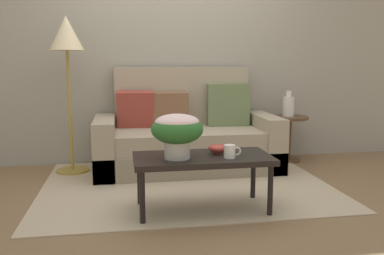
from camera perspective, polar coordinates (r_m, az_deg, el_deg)
The scene contains 11 objects.
ground_plane at distance 3.74m, azimuth -0.47°, elevation -8.65°, with size 14.00×14.00×0.00m, color brown.
wall_back at distance 4.80m, azimuth -2.92°, elevation 11.86°, with size 6.40×0.12×2.74m, color gray.
area_rug at distance 3.89m, azimuth -0.84°, elevation -7.89°, with size 2.61×1.98×0.01m, color tan.
couch at distance 4.42m, azimuth -0.82°, elevation -1.48°, with size 1.90×0.88×1.08m.
coffee_table at distance 3.15m, azimuth 1.48°, elevation -4.70°, with size 1.04×0.50×0.43m.
side_table at distance 4.87m, azimuth 13.29°, elevation -0.37°, with size 0.42×0.42×0.52m.
floor_lamp at distance 4.36m, azimuth -16.90°, elevation 10.67°, with size 0.34×0.34×1.59m.
potted_plant at distance 3.02m, azimuth -2.07°, elevation -0.28°, with size 0.38×0.38×0.33m.
coffee_mug at distance 3.07m, azimuth 5.28°, elevation -3.31°, with size 0.13×0.08×0.10m.
snack_bowl at distance 3.23m, azimuth 3.53°, elevation -2.88°, with size 0.15×0.15×0.07m.
table_vase at distance 4.84m, azimuth 13.18°, elevation 2.94°, with size 0.13×0.13×0.29m.
Camera 1 is at (-0.57, -3.52, 1.14)m, focal length 38.59 mm.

